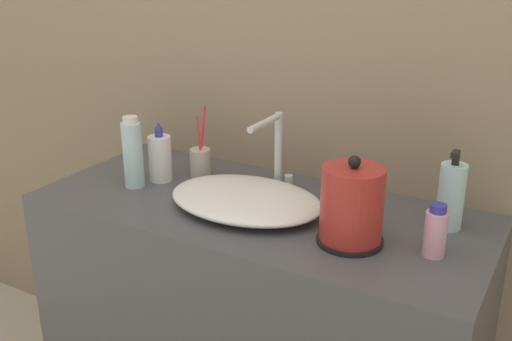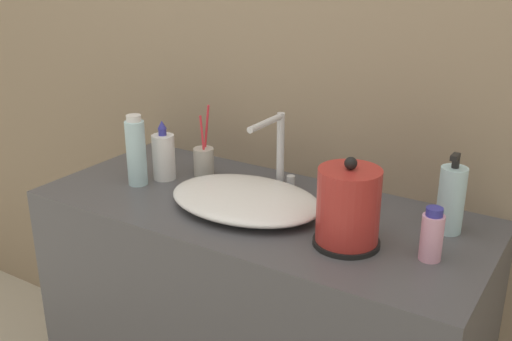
{
  "view_description": "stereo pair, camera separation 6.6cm",
  "coord_description": "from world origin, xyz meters",
  "px_view_note": "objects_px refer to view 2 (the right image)",
  "views": [
    {
      "loc": [
        0.72,
        -1.01,
        1.49
      ],
      "look_at": [
        -0.01,
        0.26,
        0.94
      ],
      "focal_mm": 42.0,
      "sensor_mm": 36.0,
      "label": 1
    },
    {
      "loc": [
        0.77,
        -0.97,
        1.49
      ],
      "look_at": [
        -0.01,
        0.26,
        0.94
      ],
      "focal_mm": 42.0,
      "sensor_mm": 36.0,
      "label": 2
    }
  ],
  "objects_px": {
    "shampoo_bottle": "(432,235)",
    "mouthwash_bottle": "(164,156)",
    "lotion_bottle": "(451,199)",
    "electric_kettle": "(348,210)",
    "toothbrush_cup": "(204,161)",
    "faucet": "(278,147)",
    "hand_cream_bottle": "(136,151)"
  },
  "relations": [
    {
      "from": "electric_kettle",
      "to": "hand_cream_bottle",
      "type": "distance_m",
      "value": 0.67
    },
    {
      "from": "toothbrush_cup",
      "to": "lotion_bottle",
      "type": "xyz_separation_m",
      "value": [
        0.73,
        0.01,
        0.04
      ]
    },
    {
      "from": "toothbrush_cup",
      "to": "hand_cream_bottle",
      "type": "distance_m",
      "value": 0.21
    },
    {
      "from": "electric_kettle",
      "to": "lotion_bottle",
      "type": "xyz_separation_m",
      "value": [
        0.18,
        0.19,
        -0.0
      ]
    },
    {
      "from": "toothbrush_cup",
      "to": "shampoo_bottle",
      "type": "xyz_separation_m",
      "value": [
        0.73,
        -0.15,
        0.01
      ]
    },
    {
      "from": "faucet",
      "to": "lotion_bottle",
      "type": "relative_size",
      "value": 1.09
    },
    {
      "from": "toothbrush_cup",
      "to": "mouthwash_bottle",
      "type": "distance_m",
      "value": 0.12
    },
    {
      "from": "electric_kettle",
      "to": "mouthwash_bottle",
      "type": "height_order",
      "value": "electric_kettle"
    },
    {
      "from": "electric_kettle",
      "to": "lotion_bottle",
      "type": "distance_m",
      "value": 0.26
    },
    {
      "from": "lotion_bottle",
      "to": "mouthwash_bottle",
      "type": "relative_size",
      "value": 1.12
    },
    {
      "from": "toothbrush_cup",
      "to": "lotion_bottle",
      "type": "distance_m",
      "value": 0.73
    },
    {
      "from": "electric_kettle",
      "to": "shampoo_bottle",
      "type": "bearing_deg",
      "value": 10.39
    },
    {
      "from": "mouthwash_bottle",
      "to": "electric_kettle",
      "type": "bearing_deg",
      "value": -8.86
    },
    {
      "from": "electric_kettle",
      "to": "toothbrush_cup",
      "type": "relative_size",
      "value": 0.97
    },
    {
      "from": "faucet",
      "to": "electric_kettle",
      "type": "bearing_deg",
      "value": -33.77
    },
    {
      "from": "lotion_bottle",
      "to": "hand_cream_bottle",
      "type": "relative_size",
      "value": 0.97
    },
    {
      "from": "faucet",
      "to": "hand_cream_bottle",
      "type": "bearing_deg",
      "value": -153.53
    },
    {
      "from": "mouthwash_bottle",
      "to": "faucet",
      "type": "bearing_deg",
      "value": 17.91
    },
    {
      "from": "mouthwash_bottle",
      "to": "lotion_bottle",
      "type": "bearing_deg",
      "value": 6.7
    },
    {
      "from": "faucet",
      "to": "toothbrush_cup",
      "type": "xyz_separation_m",
      "value": [
        -0.24,
        -0.02,
        -0.08
      ]
    },
    {
      "from": "shampoo_bottle",
      "to": "faucet",
      "type": "bearing_deg",
      "value": 160.86
    },
    {
      "from": "lotion_bottle",
      "to": "shampoo_bottle",
      "type": "bearing_deg",
      "value": -88.2
    },
    {
      "from": "lotion_bottle",
      "to": "shampoo_bottle",
      "type": "relative_size",
      "value": 1.62
    },
    {
      "from": "mouthwash_bottle",
      "to": "shampoo_bottle",
      "type": "bearing_deg",
      "value": -4.52
    },
    {
      "from": "toothbrush_cup",
      "to": "shampoo_bottle",
      "type": "distance_m",
      "value": 0.75
    },
    {
      "from": "electric_kettle",
      "to": "toothbrush_cup",
      "type": "bearing_deg",
      "value": 161.78
    },
    {
      "from": "faucet",
      "to": "toothbrush_cup",
      "type": "bearing_deg",
      "value": -174.27
    },
    {
      "from": "toothbrush_cup",
      "to": "hand_cream_bottle",
      "type": "xyz_separation_m",
      "value": [
        -0.12,
        -0.16,
        0.05
      ]
    },
    {
      "from": "shampoo_bottle",
      "to": "hand_cream_bottle",
      "type": "height_order",
      "value": "hand_cream_bottle"
    },
    {
      "from": "electric_kettle",
      "to": "toothbrush_cup",
      "type": "distance_m",
      "value": 0.58
    },
    {
      "from": "faucet",
      "to": "toothbrush_cup",
      "type": "distance_m",
      "value": 0.25
    },
    {
      "from": "shampoo_bottle",
      "to": "mouthwash_bottle",
      "type": "relative_size",
      "value": 0.69
    }
  ]
}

